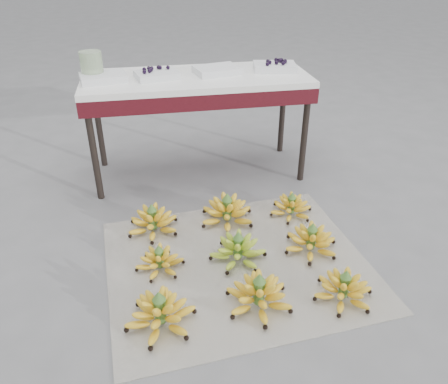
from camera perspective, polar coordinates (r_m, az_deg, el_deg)
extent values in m
plane|color=slate|center=(2.20, 3.57, -8.99)|extent=(60.00, 60.00, 0.00)
cube|color=white|center=(2.18, 1.77, -9.33)|extent=(1.33, 1.15, 0.01)
ellipsoid|color=yellow|center=(1.88, -8.27, -15.78)|extent=(0.30, 0.30, 0.09)
ellipsoid|color=yellow|center=(1.85, -8.35, -14.97)|extent=(0.21, 0.21, 0.06)
ellipsoid|color=yellow|center=(1.83, -8.44, -14.18)|extent=(0.14, 0.14, 0.05)
cylinder|color=#446F2B|center=(1.85, -8.35, -14.97)|extent=(0.05, 0.05, 0.12)
cone|color=#446F2B|center=(1.80, -8.54, -13.27)|extent=(0.06, 0.06, 0.04)
ellipsoid|color=yellow|center=(1.94, 4.54, -13.63)|extent=(0.35, 0.35, 0.09)
ellipsoid|color=yellow|center=(1.91, 4.58, -12.82)|extent=(0.25, 0.25, 0.06)
ellipsoid|color=yellow|center=(1.89, 4.63, -12.02)|extent=(0.16, 0.16, 0.05)
cylinder|color=#446F2B|center=(1.91, 4.58, -12.82)|extent=(0.05, 0.05, 0.12)
cone|color=#446F2B|center=(1.86, 4.68, -11.11)|extent=(0.06, 0.06, 0.04)
ellipsoid|color=yellow|center=(2.04, 15.30, -12.45)|extent=(0.35, 0.35, 0.08)
ellipsoid|color=yellow|center=(2.01, 15.43, -11.74)|extent=(0.24, 0.24, 0.06)
ellipsoid|color=yellow|center=(1.99, 15.56, -11.05)|extent=(0.16, 0.16, 0.05)
cylinder|color=#446F2B|center=(2.01, 15.43, -11.74)|extent=(0.04, 0.04, 0.11)
cone|color=#446F2B|center=(1.97, 15.70, -10.26)|extent=(0.05, 0.05, 0.04)
ellipsoid|color=yellow|center=(2.14, -8.36, -9.17)|extent=(0.25, 0.25, 0.07)
ellipsoid|color=yellow|center=(2.13, -8.42, -8.55)|extent=(0.18, 0.18, 0.05)
ellipsoid|color=yellow|center=(2.11, -8.48, -7.95)|extent=(0.11, 0.11, 0.04)
cylinder|color=#446F2B|center=(2.13, -8.42, -8.55)|extent=(0.04, 0.04, 0.09)
cone|color=#446F2B|center=(2.09, -8.55, -7.27)|extent=(0.04, 0.04, 0.03)
ellipsoid|color=#81A225|center=(2.17, 1.84, -7.94)|extent=(0.33, 0.33, 0.08)
ellipsoid|color=#81A225|center=(2.15, 1.85, -7.19)|extent=(0.23, 0.23, 0.06)
ellipsoid|color=#81A225|center=(2.13, 1.87, -6.47)|extent=(0.15, 0.15, 0.05)
cylinder|color=#446F2B|center=(2.15, 1.85, -7.19)|extent=(0.05, 0.05, 0.11)
cone|color=#446F2B|center=(2.11, 1.88, -5.65)|extent=(0.05, 0.05, 0.04)
ellipsoid|color=yellow|center=(2.27, 11.27, -6.63)|extent=(0.33, 0.33, 0.08)
ellipsoid|color=yellow|center=(2.25, 11.36, -5.91)|extent=(0.23, 0.23, 0.06)
ellipsoid|color=yellow|center=(2.23, 11.44, -5.21)|extent=(0.15, 0.15, 0.05)
cylinder|color=#446F2B|center=(2.25, 11.36, -5.91)|extent=(0.04, 0.04, 0.11)
cone|color=#446F2B|center=(2.21, 11.54, -4.42)|extent=(0.05, 0.05, 0.04)
ellipsoid|color=yellow|center=(2.40, -9.23, -4.19)|extent=(0.30, 0.30, 0.08)
ellipsoid|color=yellow|center=(2.38, -9.30, -3.47)|extent=(0.21, 0.21, 0.06)
ellipsoid|color=yellow|center=(2.36, -9.37, -2.77)|extent=(0.14, 0.14, 0.05)
cylinder|color=#446F2B|center=(2.38, -9.30, -3.47)|extent=(0.05, 0.05, 0.11)
cone|color=#446F2B|center=(2.34, -9.45, -1.98)|extent=(0.05, 0.05, 0.04)
ellipsoid|color=yellow|center=(2.44, 0.40, -2.99)|extent=(0.38, 0.38, 0.09)
ellipsoid|color=yellow|center=(2.42, 0.40, -2.21)|extent=(0.27, 0.27, 0.07)
ellipsoid|color=yellow|center=(2.40, 0.41, -1.46)|extent=(0.17, 0.17, 0.06)
cylinder|color=#446F2B|center=(2.42, 0.40, -2.21)|extent=(0.05, 0.05, 0.12)
cone|color=#446F2B|center=(2.38, 0.41, -0.61)|extent=(0.06, 0.06, 0.05)
ellipsoid|color=yellow|center=(2.54, 8.74, -2.25)|extent=(0.27, 0.27, 0.07)
ellipsoid|color=yellow|center=(2.52, 8.80, -1.65)|extent=(0.19, 0.19, 0.05)
ellipsoid|color=yellow|center=(2.50, 8.85, -1.08)|extent=(0.13, 0.13, 0.04)
cylinder|color=#446F2B|center=(2.52, 8.80, -1.65)|extent=(0.04, 0.04, 0.10)
cone|color=#446F2B|center=(2.49, 8.91, -0.42)|extent=(0.05, 0.05, 0.04)
cylinder|color=black|center=(2.66, -16.65, 5.07)|extent=(0.04, 0.04, 0.63)
cylinder|color=black|center=(2.81, 10.45, 7.26)|extent=(0.04, 0.04, 0.63)
cylinder|color=black|center=(3.08, -16.08, 8.65)|extent=(0.04, 0.04, 0.63)
cylinder|color=black|center=(3.22, 7.65, 10.46)|extent=(0.04, 0.04, 0.63)
cube|color=#480D16|center=(2.78, -3.58, 13.30)|extent=(1.38, 0.55, 0.09)
cube|color=white|center=(2.76, -3.62, 14.57)|extent=(1.38, 0.55, 0.04)
cube|color=silver|center=(2.73, -15.49, 14.23)|extent=(0.29, 0.23, 0.04)
cube|color=silver|center=(2.73, -8.75, 14.89)|extent=(0.28, 0.23, 0.04)
sphere|color=black|center=(2.67, -10.37, 15.16)|extent=(0.02, 0.02, 0.02)
sphere|color=black|center=(2.76, -8.35, 15.80)|extent=(0.02, 0.02, 0.02)
sphere|color=black|center=(2.75, -9.80, 15.64)|extent=(0.02, 0.02, 0.02)
sphere|color=black|center=(2.75, -9.43, 15.65)|extent=(0.02, 0.02, 0.02)
sphere|color=black|center=(2.73, -10.39, 15.49)|extent=(0.02, 0.02, 0.02)
sphere|color=black|center=(2.72, -9.52, 15.47)|extent=(0.02, 0.02, 0.02)
sphere|color=black|center=(2.76, -8.57, 15.81)|extent=(0.02, 0.02, 0.02)
sphere|color=black|center=(2.69, -9.72, 15.32)|extent=(0.02, 0.02, 0.02)
sphere|color=black|center=(2.76, -7.34, 15.84)|extent=(0.02, 0.02, 0.02)
cube|color=silver|center=(2.79, -0.96, 15.63)|extent=(0.30, 0.24, 0.04)
cube|color=silver|center=(2.89, 6.63, 15.93)|extent=(0.29, 0.23, 0.04)
sphere|color=black|center=(2.92, 7.51, 16.73)|extent=(0.03, 0.03, 0.03)
sphere|color=black|center=(2.92, 7.25, 16.71)|extent=(0.03, 0.03, 0.03)
sphere|color=black|center=(2.88, 7.99, 16.52)|extent=(0.03, 0.03, 0.03)
sphere|color=black|center=(2.82, 5.70, 16.31)|extent=(0.03, 0.03, 0.03)
sphere|color=black|center=(2.84, 7.74, 16.33)|extent=(0.03, 0.03, 0.03)
sphere|color=black|center=(2.88, 5.75, 16.62)|extent=(0.03, 0.03, 0.03)
sphere|color=black|center=(2.92, 6.81, 16.77)|extent=(0.03, 0.03, 0.03)
sphere|color=black|center=(2.90, 7.44, 16.62)|extent=(0.03, 0.03, 0.03)
sphere|color=black|center=(2.86, 6.87, 16.45)|extent=(0.03, 0.03, 0.03)
sphere|color=black|center=(2.86, 5.99, 16.50)|extent=(0.03, 0.03, 0.03)
sphere|color=black|center=(2.90, 7.98, 16.58)|extent=(0.03, 0.03, 0.03)
cylinder|color=#D5F1C0|center=(2.77, -16.89, 15.53)|extent=(0.15, 0.15, 0.16)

